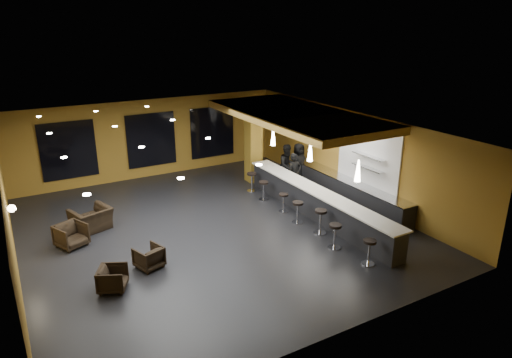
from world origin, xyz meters
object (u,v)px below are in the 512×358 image
column (253,143)px  bar_stool_5 (264,188)px  staff_c (298,163)px  armchair_b (149,257)px  staff_b (288,165)px  bar_stool_1 (335,233)px  pendant_1 (310,152)px  armchair_a (113,279)px  armchair_c (71,235)px  pendant_2 (273,137)px  bar_stool_3 (298,210)px  bar_stool_2 (321,218)px  bar_stool_4 (284,200)px  pendant_0 (358,171)px  bar_stool_0 (369,249)px  bar_counter (316,204)px  staff_a (294,174)px  prep_counter (350,192)px  armchair_d (91,219)px  bar_stool_6 (252,180)px

column → bar_stool_5: 2.65m
staff_c → armchair_b: size_ratio=2.45×
staff_b → bar_stool_1: 5.84m
pendant_1 → armchair_a: (-7.51, -1.61, -2.02)m
armchair_b → armchair_c: size_ratio=0.86×
pendant_2 → bar_stool_3: pendant_2 is taller
pendant_2 → bar_stool_2: (-0.68, -4.13, -1.81)m
pendant_1 → pendant_2: same height
bar_stool_4 → pendant_2: bearing=69.2°
pendant_0 → bar_stool_1: 2.07m
bar_stool_0 → bar_stool_2: 2.35m
column → armchair_a: 9.54m
bar_counter → armchair_a: (-7.51, -1.11, -0.17)m
pendant_2 → armchair_b: size_ratio=0.97×
staff_a → armchair_a: 8.93m
column → pendant_2: (0.00, -1.60, 0.60)m
bar_stool_0 → bar_stool_3: (-0.15, 3.42, 0.00)m
bar_counter → bar_stool_4: size_ratio=11.22×
bar_stool_1 → bar_stool_2: 1.10m
staff_a → armchair_b: size_ratio=2.36×
prep_counter → armchair_d: (-9.26, 2.45, -0.04)m
column → armchair_c: (-8.05, -2.59, -1.37)m
bar_stool_2 → staff_c: bearing=63.5°
staff_b → bar_stool_5: bearing=-153.9°
bar_counter → staff_c: size_ratio=4.55×
bar_counter → bar_stool_2: size_ratio=9.45×
staff_b → armchair_c: size_ratio=2.17×
prep_counter → armchair_b: prep_counter is taller
bar_counter → armchair_d: size_ratio=6.64×
pendant_0 → armchair_b: pendant_0 is taller
bar_counter → armchair_d: (-7.26, 2.95, -0.11)m
bar_stool_1 → bar_stool_3: bearing=87.9°
staff_b → pendant_1: bearing=-110.3°
prep_counter → armchair_b: bearing=-173.4°
bar_stool_4 → prep_counter: bearing=-10.4°
armchair_c → bar_stool_2: 8.01m
pendant_1 → armchair_c: (-8.05, 1.51, -1.97)m
armchair_b → bar_stool_1: size_ratio=0.89×
staff_b → armchair_b: bearing=-154.3°
bar_stool_1 → bar_stool_6: same height
staff_b → bar_stool_3: staff_b is taller
pendant_1 → bar_stool_5: (-0.79, 1.90, -1.86)m
staff_a → armchair_b: (-7.01, -2.87, -0.52)m
armchair_b → staff_a: bearing=-176.6°
prep_counter → armchair_c: (-10.05, 1.51, -0.05)m
armchair_d → bar_stool_1: bar_stool_1 is taller
bar_stool_1 → bar_stool_4: (0.18, 3.20, -0.06)m
armchair_c → bar_stool_3: 7.49m
pendant_2 → armchair_a: pendant_2 is taller
bar_stool_4 → bar_stool_5: size_ratio=0.93×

